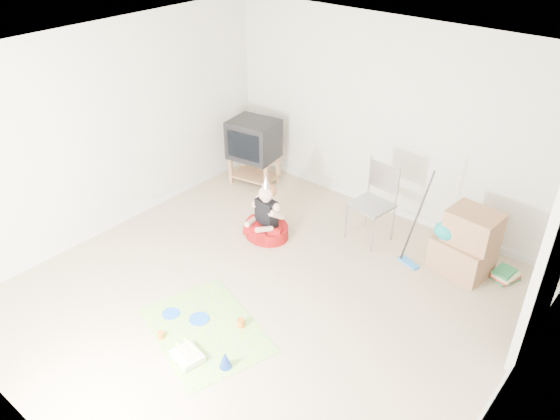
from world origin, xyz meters
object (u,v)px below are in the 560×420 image
Objects in this scene: birthday_cake at (187,357)px; folding_chair at (371,205)px; cardboard_boxes at (465,243)px; seated_woman at (267,223)px; tv_stand at (254,167)px; crt_tv at (254,139)px.

folding_chair is at bearing 85.46° from birthday_cake.
seated_woman is (-2.23, -0.91, -0.20)m from cardboard_boxes.
cardboard_boxes is (3.32, -0.07, 0.13)m from tv_stand.
seated_woman is at bearing -143.10° from folding_chair.
seated_woman is (1.10, -0.98, -0.06)m from tv_stand.
tv_stand is at bearing 178.75° from cardboard_boxes.
tv_stand is 1.47m from seated_woman.
tv_stand is at bearing 99.31° from crt_tv.
seated_woman is at bearing 111.23° from birthday_cake.
folding_chair is at bearing 36.90° from seated_woman.
crt_tv is at bearing 138.08° from seated_woman.
crt_tv reaches higher than tv_stand.
cardboard_boxes reaches higher than tv_stand.
crt_tv is 3.68m from birthday_cake.
cardboard_boxes is 3.34m from birthday_cake.
cardboard_boxes is at bearing 64.77° from birthday_cake.
crt_tv is at bearing -71.57° from tv_stand.
birthday_cake is (1.91, -3.07, -0.21)m from tv_stand.
tv_stand is 2.16m from folding_chair.
birthday_cake is at bearing -94.54° from folding_chair.
cardboard_boxes is 2.41m from seated_woman.
crt_tv is 0.76× the size of seated_woman.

